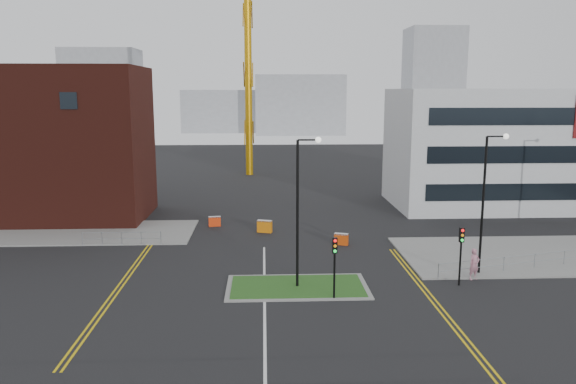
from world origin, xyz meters
name	(u,v)px	position (x,y,z in m)	size (l,w,h in m)	color
ground	(265,347)	(0.00, 0.00, 0.00)	(200.00, 200.00, 0.00)	black
pavement_left	(25,233)	(-20.00, 22.00, 0.06)	(28.00, 8.00, 0.12)	slate
pavement_right	(566,254)	(22.00, 14.00, 0.06)	(24.00, 10.00, 0.12)	slate
island_kerb	(297,287)	(2.00, 8.00, 0.04)	(8.60, 4.60, 0.08)	slate
grass_island	(297,287)	(2.00, 8.00, 0.06)	(8.00, 4.00, 0.12)	#1D4617
brick_building	(13,146)	(-22.97, 28.00, 6.85)	(24.20, 10.07, 14.24)	#441711
office_block	(516,148)	(26.01, 31.97, 6.00)	(25.00, 12.20, 12.00)	silver
streetlamp_island	(301,200)	(2.22, 8.00, 5.41)	(1.46, 0.36, 9.18)	black
streetlamp_right_near	(487,193)	(14.22, 10.00, 5.41)	(1.46, 0.36, 9.18)	black
traffic_light_island	(335,256)	(4.00, 5.98, 2.57)	(0.28, 0.33, 3.65)	black
traffic_light_right	(461,245)	(12.00, 7.98, 2.57)	(0.28, 0.33, 3.65)	black
railing_left	(122,236)	(-11.00, 18.00, 0.74)	(6.05, 0.05, 1.10)	gray
railing_right	(564,255)	(20.50, 11.50, 0.78)	(19.05, 5.05, 1.10)	gray
centre_line	(265,329)	(0.00, 2.00, 0.01)	(0.15, 30.00, 0.01)	silver
yellow_left_a	(123,279)	(-9.00, 10.00, 0.01)	(0.12, 24.00, 0.01)	gold
yellow_left_b	(128,279)	(-8.70, 10.00, 0.01)	(0.12, 24.00, 0.01)	gold
yellow_right_a	(428,297)	(9.50, 6.00, 0.01)	(0.12, 20.00, 0.01)	gold
yellow_right_b	(433,297)	(9.80, 6.00, 0.01)	(0.12, 20.00, 0.01)	gold
skyline_a	(103,94)	(-40.00, 120.00, 11.00)	(18.00, 12.00, 22.00)	gray
skyline_b	(300,105)	(10.00, 130.00, 8.00)	(24.00, 12.00, 16.00)	gray
skyline_c	(433,82)	(45.00, 125.00, 14.00)	(14.00, 12.00, 28.00)	gray
skyline_d	(235,111)	(-8.00, 140.00, 6.00)	(30.00, 12.00, 12.00)	gray
pedestrian	(474,264)	(13.29, 9.02, 1.01)	(0.73, 0.48, 2.01)	#B87789
barrier_left	(215,221)	(-4.35, 24.00, 0.48)	(1.09, 0.51, 0.88)	red
barrier_mid	(265,226)	(0.06, 21.63, 0.57)	(1.31, 0.78, 1.04)	orange
barrier_right	(341,239)	(6.00, 17.47, 0.49)	(1.14, 0.70, 0.91)	#CB410B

